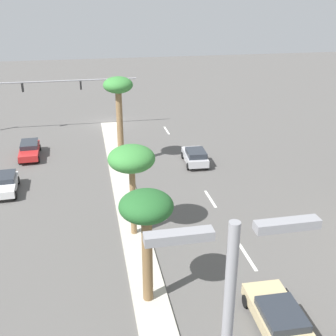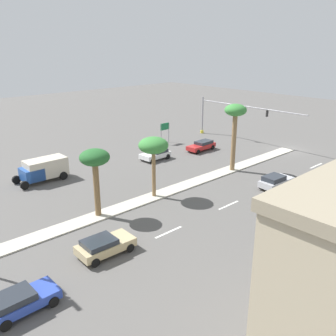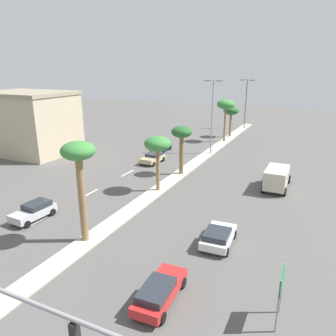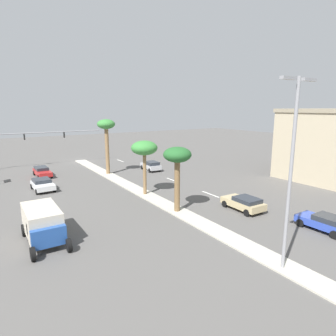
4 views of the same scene
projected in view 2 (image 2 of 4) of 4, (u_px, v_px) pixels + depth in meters
ground_plane at (131, 205)px, 34.08m from camera, size 160.00×160.00×0.00m
median_curb at (51, 233)px, 28.99m from camera, size 1.80×71.52×0.12m
lane_stripe_mid at (316, 166)px, 44.98m from camera, size 0.20×2.80×0.01m
lane_stripe_front at (273, 185)px, 38.82m from camera, size 0.20×2.80×0.01m
lane_stripe_near at (229, 205)px, 34.05m from camera, size 0.20×2.80×0.01m
lane_stripe_far at (169, 232)px, 29.19m from camera, size 0.20×2.80×0.01m
traffic_signal_gantry at (227, 114)px, 56.52m from camera, size 18.50×0.53×6.03m
directional_road_sign at (165, 129)px, 54.33m from camera, size 0.10×1.69×3.09m
palm_tree_inboard at (235, 116)px, 41.20m from camera, size 2.49×2.49×7.77m
palm_tree_mid at (153, 147)px, 34.30m from camera, size 2.84×2.84×5.90m
palm_tree_front at (95, 161)px, 30.32m from camera, size 2.54×2.54×5.95m
sedan_silver_leading at (276, 181)px, 37.79m from camera, size 2.10×4.02×1.44m
sedan_red_center at (202, 145)px, 51.21m from camera, size 1.99×4.58×1.30m
sedan_tan_right at (104, 245)px, 25.94m from camera, size 2.18×4.14×1.31m
sedan_blue_mid at (21, 300)px, 20.40m from camera, size 2.02×3.89×1.28m
sedan_white_near at (156, 154)px, 47.30m from camera, size 2.27×4.01×1.30m
box_truck at (42, 169)px, 39.66m from camera, size 2.49×5.56×2.43m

